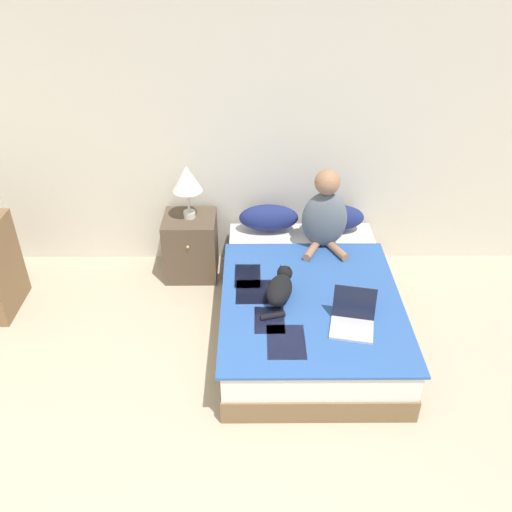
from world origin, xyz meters
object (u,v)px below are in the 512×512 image
object	(u,v)px
laptop_open	(353,320)
nightstand	(191,246)
table_lamp	(187,180)
cat_tabby	(280,288)
person_sitting	(325,215)
pillow_far	(334,218)
bed	(308,306)
pillow_near	(269,218)

from	to	relation	value
laptop_open	nightstand	bearing A→B (deg)	146.63
table_lamp	laptop_open	bearing A→B (deg)	-45.66
cat_tabby	nightstand	distance (m)	1.29
nightstand	person_sitting	bearing A→B (deg)	-10.00
pillow_far	person_sitting	size ratio (longest dim) A/B	0.76
pillow_far	laptop_open	bearing A→B (deg)	-91.66
laptop_open	pillow_far	bearing A→B (deg)	100.32
bed	table_lamp	world-z (taller)	table_lamp
cat_tabby	laptop_open	size ratio (longest dim) A/B	1.40
table_lamp	person_sitting	bearing A→B (deg)	-10.42
pillow_near	cat_tabby	bearing A→B (deg)	-86.69
nightstand	laptop_open	bearing A→B (deg)	-45.35
table_lamp	bed	bearing A→B (deg)	-38.43
pillow_near	laptop_open	xyz separation A→B (m)	(0.58, -1.41, -0.07)
cat_tabby	bed	bearing A→B (deg)	-39.59
cat_tabby	laptop_open	distance (m)	0.62
bed	pillow_near	xyz separation A→B (m)	(-0.31, 0.89, 0.35)
pillow_near	table_lamp	xyz separation A→B (m)	(-0.73, -0.07, 0.42)
pillow_far	laptop_open	size ratio (longest dim) A/B	1.52
cat_tabby	laptop_open	xyz separation A→B (m)	(0.51, -0.34, -0.04)
bed	nightstand	size ratio (longest dim) A/B	3.41
person_sitting	nightstand	distance (m)	1.32
person_sitting	table_lamp	distance (m)	1.25
pillow_near	pillow_far	size ratio (longest dim) A/B	1.00
bed	person_sitting	size ratio (longest dim) A/B	2.84
table_lamp	cat_tabby	bearing A→B (deg)	-51.56
bed	cat_tabby	world-z (taller)	cat_tabby
cat_tabby	nightstand	bearing A→B (deg)	53.75
nightstand	table_lamp	bearing A→B (deg)	53.06
pillow_far	nightstand	xyz separation A→B (m)	(-1.35, -0.08, -0.26)
bed	person_sitting	xyz separation A→B (m)	(0.17, 0.60, 0.54)
bed	person_sitting	bearing A→B (deg)	73.84
cat_tabby	pillow_far	bearing A→B (deg)	-12.53
pillow_far	nightstand	world-z (taller)	pillow_far
pillow_near	pillow_far	distance (m)	0.62
person_sitting	laptop_open	bearing A→B (deg)	-85.16
person_sitting	cat_tabby	size ratio (longest dim) A/B	1.43
bed	nightstand	distance (m)	1.33
bed	pillow_far	world-z (taller)	pillow_far
laptop_open	bed	bearing A→B (deg)	129.58
cat_tabby	table_lamp	distance (m)	1.35
laptop_open	nightstand	distance (m)	1.88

